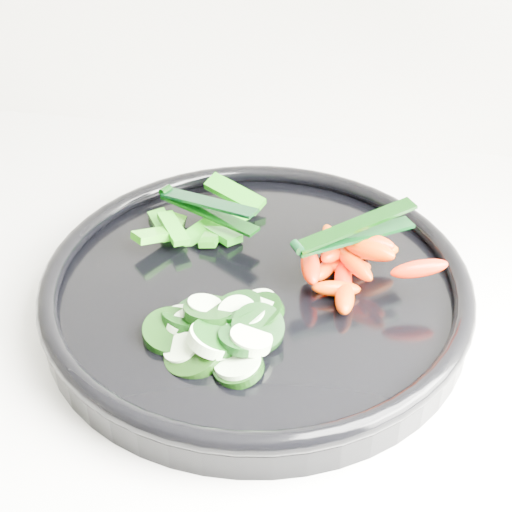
# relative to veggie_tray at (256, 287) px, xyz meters

# --- Properties ---
(veggie_tray) EXTENTS (0.46, 0.46, 0.04)m
(veggie_tray) POSITION_rel_veggie_tray_xyz_m (0.00, 0.00, 0.00)
(veggie_tray) COLOR black
(veggie_tray) RESTS_ON counter
(cucumber_pile) EXTENTS (0.13, 0.11, 0.04)m
(cucumber_pile) POSITION_rel_veggie_tray_xyz_m (-0.02, -0.07, 0.01)
(cucumber_pile) COLOR black
(cucumber_pile) RESTS_ON veggie_tray
(carrot_pile) EXTENTS (0.13, 0.14, 0.05)m
(carrot_pile) POSITION_rel_veggie_tray_xyz_m (0.08, 0.03, 0.02)
(carrot_pile) COLOR #FC1400
(carrot_pile) RESTS_ON veggie_tray
(pepper_pile) EXTENTS (0.11, 0.13, 0.03)m
(pepper_pile) POSITION_rel_veggie_tray_xyz_m (-0.07, 0.07, 0.01)
(pepper_pile) COLOR #09650D
(pepper_pile) RESTS_ON veggie_tray
(tong_carrot) EXTENTS (0.10, 0.08, 0.02)m
(tong_carrot) POSITION_rel_veggie_tray_xyz_m (0.08, 0.02, 0.05)
(tong_carrot) COLOR black
(tong_carrot) RESTS_ON carrot_pile
(tong_pepper) EXTENTS (0.11, 0.06, 0.02)m
(tong_pepper) POSITION_rel_veggie_tray_xyz_m (-0.06, 0.07, 0.03)
(tong_pepper) COLOR black
(tong_pepper) RESTS_ON pepper_pile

